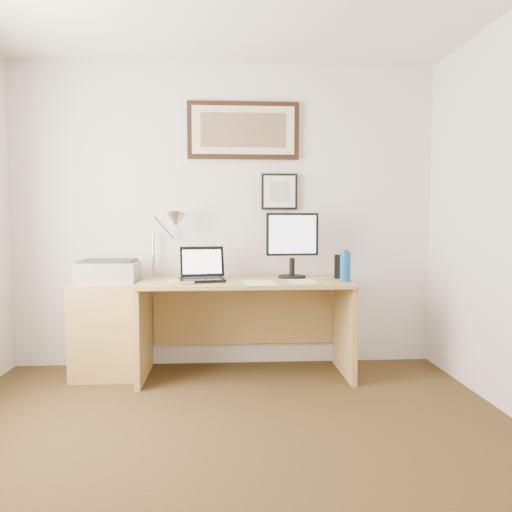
{
  "coord_description": "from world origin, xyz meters",
  "views": [
    {
      "loc": [
        -0.01,
        -2.19,
        1.2
      ],
      "look_at": [
        0.22,
        1.43,
        0.95
      ],
      "focal_mm": 35.0,
      "sensor_mm": 36.0,
      "label": 1
    }
  ],
  "objects": [
    {
      "name": "marker_pen",
      "position": [
        0.7,
        1.59,
        0.76
      ],
      "size": [
        0.14,
        0.06,
        0.02
      ],
      "primitive_type": "cylinder",
      "rotation": [
        0.0,
        1.57,
        0.35
      ],
      "color": "white",
      "rests_on": "desk"
    },
    {
      "name": "desk",
      "position": [
        0.15,
        1.72,
        0.51
      ],
      "size": [
        1.6,
        0.7,
        0.75
      ],
      "color": "#A98647",
      "rests_on": "floor"
    },
    {
      "name": "paper_sheet_a",
      "position": [
        0.25,
        1.44,
        0.75
      ],
      "size": [
        0.25,
        0.34,
        0.0
      ],
      "primitive_type": "cube",
      "rotation": [
        0.0,
        0.0,
        0.07
      ],
      "color": "white",
      "rests_on": "desk"
    },
    {
      "name": "side_cabinet",
      "position": [
        -0.92,
        1.68,
        0.36
      ],
      "size": [
        0.5,
        0.4,
        0.73
      ],
      "primitive_type": "cube",
      "color": "#A98647",
      "rests_on": "floor"
    },
    {
      "name": "wall_front",
      "position": [
        0.0,
        -2.0,
        1.25
      ],
      "size": [
        3.5,
        0.02,
        2.5
      ],
      "primitive_type": "cube",
      "color": "silver",
      "rests_on": "ground"
    },
    {
      "name": "speaker",
      "position": [
        0.91,
        1.71,
        0.84
      ],
      "size": [
        0.09,
        0.08,
        0.19
      ],
      "primitive_type": "cube",
      "rotation": [
        0.0,
        0.0,
        -0.13
      ],
      "color": "black",
      "rests_on": "desk"
    },
    {
      "name": "desk_lamp",
      "position": [
        -0.41,
        1.81,
        1.19
      ],
      "size": [
        0.29,
        0.27,
        0.53
      ],
      "color": "silver",
      "rests_on": "desk"
    },
    {
      "name": "floor",
      "position": [
        0.0,
        0.0,
        0.0
      ],
      "size": [
        4.0,
        4.0,
        0.0
      ],
      "primitive_type": "plane",
      "color": "#3E2C16",
      "rests_on": "ground"
    },
    {
      "name": "picture_small",
      "position": [
        0.45,
        1.97,
        1.45
      ],
      "size": [
        0.3,
        0.03,
        0.3
      ],
      "color": "black",
      "rests_on": "wall_back"
    },
    {
      "name": "lcd_monitor",
      "position": [
        0.53,
        1.75,
        1.04
      ],
      "size": [
        0.42,
        0.22,
        0.52
      ],
      "color": "black",
      "rests_on": "desk"
    },
    {
      "name": "water_bottle",
      "position": [
        0.9,
        1.49,
        0.86
      ],
      "size": [
        0.08,
        0.08,
        0.22
      ],
      "primitive_type": "cylinder",
      "color": "#0B4F9B",
      "rests_on": "desk"
    },
    {
      "name": "laptop",
      "position": [
        -0.18,
        1.61,
        0.81
      ],
      "size": [
        0.38,
        0.35,
        0.26
      ],
      "color": "black",
      "rests_on": "desk"
    },
    {
      "name": "printer",
      "position": [
        -0.9,
        1.7,
        0.82
      ],
      "size": [
        0.44,
        0.34,
        0.18
      ],
      "color": "#9E9EA0",
      "rests_on": "side_cabinet"
    },
    {
      "name": "book",
      "position": [
        -0.42,
        1.48,
        0.76
      ],
      "size": [
        0.22,
        0.27,
        0.02
      ],
      "primitive_type": "imported",
      "rotation": [
        0.0,
        0.0,
        0.2
      ],
      "color": "#DCC267",
      "rests_on": "desk"
    },
    {
      "name": "wall_back",
      "position": [
        0.0,
        2.0,
        1.25
      ],
      "size": [
        3.5,
        0.02,
        2.5
      ],
      "primitive_type": "cube",
      "color": "silver",
      "rests_on": "ground"
    },
    {
      "name": "picture_large",
      "position": [
        0.15,
        1.97,
        1.95
      ],
      "size": [
        0.92,
        0.04,
        0.47
      ],
      "color": "black",
      "rests_on": "wall_back"
    },
    {
      "name": "paper_sheet_b",
      "position": [
        0.58,
        1.5,
        0.75
      ],
      "size": [
        0.24,
        0.32,
        0.0
      ],
      "primitive_type": "cube",
      "rotation": [
        0.0,
        0.0,
        0.1
      ],
      "color": "white",
      "rests_on": "desk"
    },
    {
      "name": "sticky_pad",
      "position": [
        0.63,
        1.36,
        0.76
      ],
      "size": [
        0.11,
        0.11,
        0.01
      ],
      "primitive_type": "cube",
      "rotation": [
        0.0,
        0.0,
        -0.41
      ],
      "color": "#E4D06C",
      "rests_on": "desk"
    },
    {
      "name": "bottle_cap",
      "position": [
        0.9,
        1.49,
        0.98
      ],
      "size": [
        0.04,
        0.04,
        0.02
      ],
      "primitive_type": "cylinder",
      "color": "#0B4F9B",
      "rests_on": "water_bottle"
    }
  ]
}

